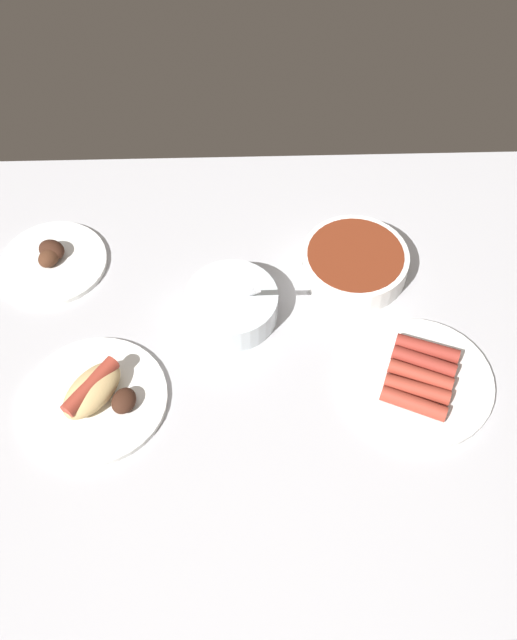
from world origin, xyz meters
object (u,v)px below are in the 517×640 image
Objects in this scene: plate_sausages at (418,379)px; bowl_coleslaw at (231,304)px; bowl_chili at (354,262)px; plate_grilled_meat at (52,261)px; plate_hotdog_assembled at (94,396)px.

bowl_coleslaw is at bearing 154.11° from plate_sausages.
bowl_chili reaches higher than plate_sausages.
bowl_chili is 1.20× the size of bowl_coleslaw.
bowl_chili is 52.12cm from plate_grilled_meat.
plate_hotdog_assembled is 1.20× the size of plate_grilled_meat.
plate_sausages is at bearing -70.67° from bowl_chili.
bowl_chili is 48.53cm from plate_hotdog_assembled.
plate_sausages is at bearing -23.20° from plate_grilled_meat.
plate_grilled_meat is at bearing 159.41° from bowl_coleslaw.
plate_sausages is (49.81, 1.90, -0.67)cm from plate_hotdog_assembled.
bowl_chili is 0.98× the size of plate_grilled_meat.
plate_grilled_meat reaches higher than plate_sausages.
bowl_coleslaw reaches higher than bowl_chili.
plate_grilled_meat is at bearing 110.16° from plate_hotdog_assembled.
bowl_coleslaw is 26.29cm from plate_hotdog_assembled.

